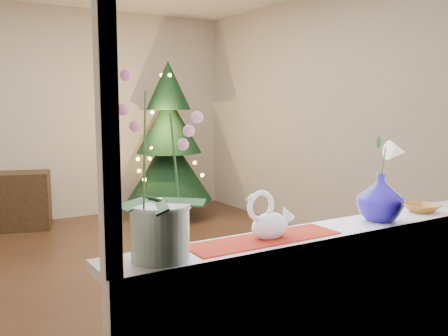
# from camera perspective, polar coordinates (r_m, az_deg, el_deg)

# --- Properties ---
(ground) EXTENTS (5.00, 5.00, 0.00)m
(ground) POSITION_cam_1_polar(r_m,az_deg,el_deg) (4.58, -9.60, -11.70)
(ground) COLOR #362116
(ground) RESTS_ON ground
(wall_back) EXTENTS (4.50, 0.10, 2.70)m
(wall_back) POSITION_cam_1_polar(r_m,az_deg,el_deg) (6.72, -17.94, 5.85)
(wall_back) COLOR beige
(wall_back) RESTS_ON ground
(wall_front) EXTENTS (4.50, 0.10, 2.70)m
(wall_front) POSITION_cam_1_polar(r_m,az_deg,el_deg) (2.22, 14.72, 3.46)
(wall_front) COLOR beige
(wall_front) RESTS_ON ground
(wall_right) EXTENTS (0.10, 5.00, 2.70)m
(wall_right) POSITION_cam_1_polar(r_m,az_deg,el_deg) (5.57, 12.16, 5.79)
(wall_right) COLOR beige
(wall_right) RESTS_ON ground
(window_apron) EXTENTS (2.20, 0.08, 0.88)m
(window_apron) POSITION_cam_1_polar(r_m,az_deg,el_deg) (2.47, 13.29, -17.99)
(window_apron) COLOR white
(window_apron) RESTS_ON ground
(windowsill) EXTENTS (2.20, 0.26, 0.04)m
(windowsill) POSITION_cam_1_polar(r_m,az_deg,el_deg) (2.38, 12.08, -7.20)
(windowsill) COLOR white
(windowsill) RESTS_ON window_apron
(window_frame) EXTENTS (2.22, 0.06, 1.60)m
(window_frame) POSITION_cam_1_polar(r_m,az_deg,el_deg) (2.24, 14.46, 12.47)
(window_frame) COLOR white
(window_frame) RESTS_ON windowsill
(runner) EXTENTS (0.70, 0.20, 0.01)m
(runner) POSITION_cam_1_polar(r_m,az_deg,el_deg) (2.13, 4.62, -8.11)
(runner) COLOR maroon
(runner) RESTS_ON windowsill
(orchid_pot) EXTENTS (0.30, 0.30, 0.69)m
(orchid_pot) POSITION_cam_1_polar(r_m,az_deg,el_deg) (1.82, -7.46, 0.14)
(orchid_pot) COLOR silver
(orchid_pot) RESTS_ON windowsill
(swan) EXTENTS (0.26, 0.19, 0.20)m
(swan) POSITION_cam_1_polar(r_m,az_deg,el_deg) (2.13, 5.30, -5.45)
(swan) COLOR silver
(swan) RESTS_ON windowsill
(blue_vase) EXTENTS (0.28, 0.28, 0.27)m
(blue_vase) POSITION_cam_1_polar(r_m,az_deg,el_deg) (2.56, 17.44, -2.81)
(blue_vase) COLOR #120874
(blue_vase) RESTS_ON windowsill
(lily) EXTENTS (0.15, 0.09, 0.20)m
(lily) POSITION_cam_1_polar(r_m,az_deg,el_deg) (2.53, 17.64, 2.45)
(lily) COLOR white
(lily) RESTS_ON blue_vase
(paperweight) EXTENTS (0.09, 0.09, 0.08)m
(paperweight) POSITION_cam_1_polar(r_m,az_deg,el_deg) (2.62, 18.44, -4.73)
(paperweight) COLOR silver
(paperweight) RESTS_ON windowsill
(amber_dish) EXTENTS (0.17, 0.17, 0.04)m
(amber_dish) POSITION_cam_1_polar(r_m,az_deg,el_deg) (2.85, 21.62, -4.32)
(amber_dish) COLOR #915E1F
(amber_dish) RESTS_ON windowsill
(xmas_tree) EXTENTS (1.20, 1.20, 2.03)m
(xmas_tree) POSITION_cam_1_polar(r_m,az_deg,el_deg) (6.51, -6.31, 3.17)
(xmas_tree) COLOR #103217
(xmas_tree) RESTS_ON ground
(side_table) EXTENTS (1.00, 0.70, 0.68)m
(side_table) POSITION_cam_1_polar(r_m,az_deg,el_deg) (6.44, -23.30, -3.50)
(side_table) COLOR black
(side_table) RESTS_ON ground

